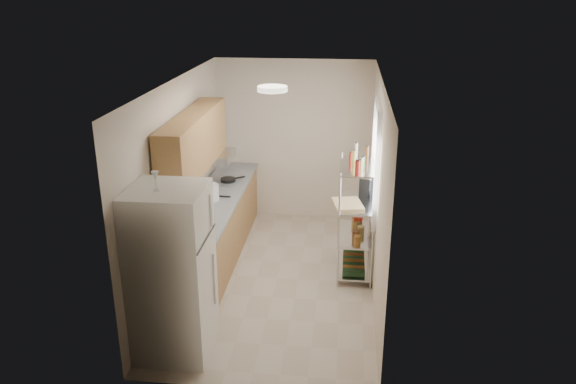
{
  "coord_description": "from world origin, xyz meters",
  "views": [
    {
      "loc": [
        0.85,
        -6.54,
        3.66
      ],
      "look_at": [
        0.12,
        0.25,
        1.13
      ],
      "focal_mm": 35.0,
      "sensor_mm": 36.0,
      "label": 1
    }
  ],
  "objects_px": {
    "espresso_machine": "(367,185)",
    "cutting_board": "(348,204)",
    "frying_pan_large": "(210,196)",
    "refrigerator": "(172,273)",
    "rice_cooker": "(209,193)"
  },
  "relations": [
    {
      "from": "refrigerator",
      "to": "cutting_board",
      "type": "distance_m",
      "value": 2.53
    },
    {
      "from": "cutting_board",
      "to": "refrigerator",
      "type": "bearing_deg",
      "value": -134.21
    },
    {
      "from": "frying_pan_large",
      "to": "espresso_machine",
      "type": "height_order",
      "value": "espresso_machine"
    },
    {
      "from": "frying_pan_large",
      "to": "espresso_machine",
      "type": "relative_size",
      "value": 0.95
    },
    {
      "from": "refrigerator",
      "to": "espresso_machine",
      "type": "bearing_deg",
      "value": 47.82
    },
    {
      "from": "frying_pan_large",
      "to": "refrigerator",
      "type": "bearing_deg",
      "value": -83.51
    },
    {
      "from": "cutting_board",
      "to": "espresso_machine",
      "type": "relative_size",
      "value": 1.66
    },
    {
      "from": "refrigerator",
      "to": "frying_pan_large",
      "type": "xyz_separation_m",
      "value": [
        -0.13,
        2.18,
        0.01
      ]
    },
    {
      "from": "espresso_machine",
      "to": "frying_pan_large",
      "type": "bearing_deg",
      "value": -161.05
    },
    {
      "from": "espresso_machine",
      "to": "cutting_board",
      "type": "bearing_deg",
      "value": -103.64
    },
    {
      "from": "rice_cooker",
      "to": "frying_pan_large",
      "type": "relative_size",
      "value": 1.05
    },
    {
      "from": "cutting_board",
      "to": "espresso_machine",
      "type": "distance_m",
      "value": 0.5
    },
    {
      "from": "refrigerator",
      "to": "espresso_machine",
      "type": "distance_m",
      "value": 3.01
    },
    {
      "from": "frying_pan_large",
      "to": "cutting_board",
      "type": "xyz_separation_m",
      "value": [
        1.9,
        -0.37,
        0.1
      ]
    },
    {
      "from": "rice_cooker",
      "to": "frying_pan_large",
      "type": "height_order",
      "value": "rice_cooker"
    }
  ]
}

